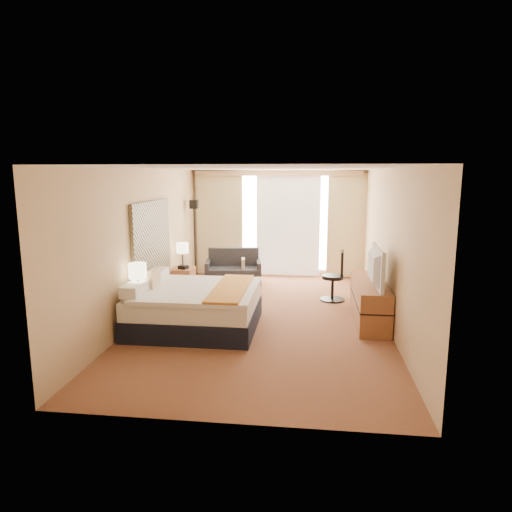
# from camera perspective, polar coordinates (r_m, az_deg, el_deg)

# --- Properties ---
(floor) EXTENTS (4.20, 7.00, 0.02)m
(floor) POSITION_cam_1_polar(r_m,az_deg,el_deg) (8.15, 0.91, -7.70)
(floor) COLOR maroon
(floor) RESTS_ON ground
(ceiling) EXTENTS (4.20, 7.00, 0.02)m
(ceiling) POSITION_cam_1_polar(r_m,az_deg,el_deg) (7.75, 0.97, 10.90)
(ceiling) COLOR white
(ceiling) RESTS_ON wall_back
(wall_back) EXTENTS (4.20, 0.02, 2.60)m
(wall_back) POSITION_cam_1_polar(r_m,az_deg,el_deg) (11.31, 2.78, 4.10)
(wall_back) COLOR #D6AB82
(wall_back) RESTS_ON ground
(wall_front) EXTENTS (4.20, 0.02, 2.60)m
(wall_front) POSITION_cam_1_polar(r_m,az_deg,el_deg) (4.46, -3.75, -5.58)
(wall_front) COLOR #D6AB82
(wall_front) RESTS_ON ground
(wall_left) EXTENTS (0.02, 7.00, 2.60)m
(wall_left) POSITION_cam_1_polar(r_m,az_deg,el_deg) (8.33, -13.59, 1.60)
(wall_left) COLOR #D6AB82
(wall_left) RESTS_ON ground
(wall_right) EXTENTS (0.02, 7.00, 2.60)m
(wall_right) POSITION_cam_1_polar(r_m,az_deg,el_deg) (7.91, 16.24, 1.03)
(wall_right) COLOR #D6AB82
(wall_right) RESTS_ON ground
(headboard) EXTENTS (0.06, 1.85, 1.50)m
(headboard) POSITION_cam_1_polar(r_m,az_deg,el_deg) (8.50, -12.87, 1.67)
(headboard) COLOR black
(headboard) RESTS_ON wall_left
(nightstand_left) EXTENTS (0.45, 0.52, 0.55)m
(nightstand_left) POSITION_cam_1_polar(r_m,az_deg,el_deg) (7.52, -14.40, -7.39)
(nightstand_left) COLOR #925D35
(nightstand_left) RESTS_ON floor
(nightstand_right) EXTENTS (0.45, 0.52, 0.55)m
(nightstand_right) POSITION_cam_1_polar(r_m,az_deg,el_deg) (9.80, -9.14, -3.06)
(nightstand_right) COLOR #925D35
(nightstand_right) RESTS_ON floor
(media_dresser) EXTENTS (0.50, 1.80, 0.70)m
(media_dresser) POSITION_cam_1_polar(r_m,az_deg,el_deg) (8.08, 14.00, -5.59)
(media_dresser) COLOR #925D35
(media_dresser) RESTS_ON floor
(window) EXTENTS (2.30, 0.02, 2.30)m
(window) POSITION_cam_1_polar(r_m,az_deg,el_deg) (11.26, 4.04, 4.16)
(window) COLOR silver
(window) RESTS_ON wall_back
(curtains) EXTENTS (4.12, 0.19, 2.56)m
(curtains) POSITION_cam_1_polar(r_m,az_deg,el_deg) (11.18, 2.73, 4.59)
(curtains) COLOR beige
(curtains) RESTS_ON floor
(bed) EXTENTS (2.00, 1.82, 0.97)m
(bed) POSITION_cam_1_polar(r_m,az_deg,el_deg) (7.62, -7.61, -6.29)
(bed) COLOR black
(bed) RESTS_ON floor
(loveseat) EXTENTS (1.35, 0.85, 0.79)m
(loveseat) POSITION_cam_1_polar(r_m,az_deg,el_deg) (10.59, -2.81, -2.01)
(loveseat) COLOR #561819
(loveseat) RESTS_ON floor
(floor_lamp) EXTENTS (0.24, 0.24, 1.91)m
(floor_lamp) POSITION_cam_1_polar(r_m,az_deg,el_deg) (10.76, -7.72, 3.98)
(floor_lamp) COLOR black
(floor_lamp) RESTS_ON floor
(desk_chair) EXTENTS (0.49, 0.49, 1.01)m
(desk_chair) POSITION_cam_1_polar(r_m,az_deg,el_deg) (9.24, 9.90, -2.81)
(desk_chair) COLOR black
(desk_chair) RESTS_ON floor
(lamp_left) EXTENTS (0.28, 0.28, 0.58)m
(lamp_left) POSITION_cam_1_polar(r_m,az_deg,el_deg) (7.38, -14.60, -1.89)
(lamp_left) COLOR black
(lamp_left) RESTS_ON nightstand_left
(lamp_right) EXTENTS (0.25, 0.25, 0.53)m
(lamp_right) POSITION_cam_1_polar(r_m,az_deg,el_deg) (9.70, -9.19, 0.92)
(lamp_right) COLOR black
(lamp_right) RESTS_ON nightstand_right
(tissue_box) EXTENTS (0.16, 0.16, 0.12)m
(tissue_box) POSITION_cam_1_polar(r_m,az_deg,el_deg) (7.29, -14.23, -5.19)
(tissue_box) COLOR #94C7E5
(tissue_box) RESTS_ON nightstand_left
(telephone) EXTENTS (0.22, 0.20, 0.07)m
(telephone) POSITION_cam_1_polar(r_m,az_deg,el_deg) (9.65, -9.07, -1.39)
(telephone) COLOR black
(telephone) RESTS_ON nightstand_right
(television) EXTENTS (0.16, 1.12, 0.65)m
(television) POSITION_cam_1_polar(r_m,az_deg,el_deg) (7.63, 14.12, -1.32)
(television) COLOR black
(television) RESTS_ON media_dresser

